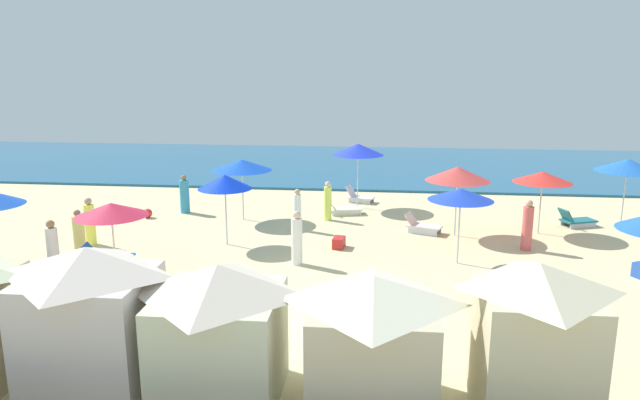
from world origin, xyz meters
The scene contains 29 objects.
ground_plane centered at (0.00, 0.00, 0.00)m, with size 60.00×60.00×0.00m, color beige.
ocean centered at (0.00, 22.35, 0.06)m, with size 60.00×15.31×0.12m, color #1E5A82.
cabana_1 centered at (-3.73, -3.36, 1.42)m, with size 2.42×2.18×2.75m.
cabana_2 centered at (-1.30, -3.41, 1.31)m, with size 2.37×2.34×2.54m.
cabana_3 centered at (1.41, -3.57, 1.28)m, with size 2.34×2.40×2.49m.
cabana_4 centered at (4.08, -3.49, 1.44)m, with size 2.00×2.11×2.80m.
umbrella_0 centered at (0.46, 11.48, 2.51)m, with size 2.17×2.17×2.75m.
lounge_chair_0_0 centered at (0.48, 12.47, 0.25)m, with size 1.34×0.93×0.74m.
lounge_chair_0_1 centered at (-0.07, 10.23, 0.23)m, with size 1.54×0.92×0.65m.
umbrella_2 centered at (-3.92, 8.96, 2.18)m, with size 2.33×2.33×2.39m.
umbrella_3 centered at (-3.69, 5.68, 2.16)m, with size 1.81×1.81×2.41m.
umbrella_5 centered at (-5.88, 1.99, 2.06)m, with size 1.99×1.99×2.25m.
lounge_chair_5_0 centered at (-6.72, 3.18, 0.26)m, with size 1.55×0.91×0.69m.
umbrella_6 centered at (3.85, 4.56, 2.16)m, with size 1.96×1.96×2.34m.
umbrella_7 centered at (10.28, 9.01, 2.42)m, with size 2.25×2.25×2.65m.
lounge_chair_7_0 centered at (8.80, 9.36, 0.24)m, with size 1.51×1.08×0.71m.
umbrella_8 centered at (4.11, 7.61, 2.24)m, with size 2.25×2.25×2.50m.
lounge_chair_8_0 centered at (2.98, 7.84, 0.26)m, with size 1.43×1.04×0.69m.
umbrella_9 centered at (7.15, 8.23, 2.07)m, with size 2.06×2.06×2.27m.
beachgoer_0 centered at (6.25, 6.17, 0.80)m, with size 0.38×0.38×1.69m.
beachgoer_1 centered at (-0.60, 9.25, 0.73)m, with size 0.41×0.41×1.54m.
beachgoer_2 centered at (-1.03, 3.94, 0.79)m, with size 0.45×0.45×1.68m.
beachgoer_3 centered at (-6.57, 9.78, 0.73)m, with size 0.47×0.47×1.58m.
beachgoer_4 centered at (-7.83, 3.67, 0.73)m, with size 0.51×0.51×1.59m.
beachgoer_5 centered at (-7.97, 2.44, 0.75)m, with size 0.41×0.41×1.59m.
beachgoer_6 centered at (-8.25, 5.15, 0.77)m, with size 0.47×0.47×1.63m.
beachgoer_7 centered at (-1.57, 7.73, 0.73)m, with size 0.39×0.39×1.54m.
beach_ball_1 centered at (-7.79, 8.80, 0.19)m, with size 0.37×0.37×0.37m, color red.
cooler_box_2 centered at (0.12, 5.73, 0.18)m, with size 0.57×0.35×0.35m, color red.
Camera 1 is at (1.52, -12.69, 5.88)m, focal length 32.53 mm.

